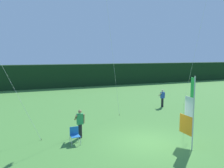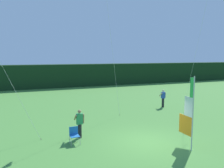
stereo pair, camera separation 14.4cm
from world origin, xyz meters
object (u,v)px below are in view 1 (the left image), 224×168
at_px(person_near_banner, 80,123).
at_px(banner_flag, 189,114).
at_px(folding_chair, 75,134).
at_px(person_mid_field, 162,98).

bearing_deg(person_near_banner, banner_flag, -36.23).
relative_size(banner_flag, folding_chair, 4.21).
xyz_separation_m(person_near_banner, folding_chair, (-0.47, -0.70, -0.37)).
relative_size(banner_flag, person_near_banner, 2.26).
xyz_separation_m(banner_flag, person_near_banner, (-4.79, 3.51, -0.91)).
distance_m(person_near_banner, person_mid_field, 10.27).
bearing_deg(banner_flag, person_near_banner, 143.77).
bearing_deg(person_mid_field, banner_flag, -116.65).
relative_size(banner_flag, person_mid_field, 2.30).
distance_m(banner_flag, folding_chair, 6.10).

